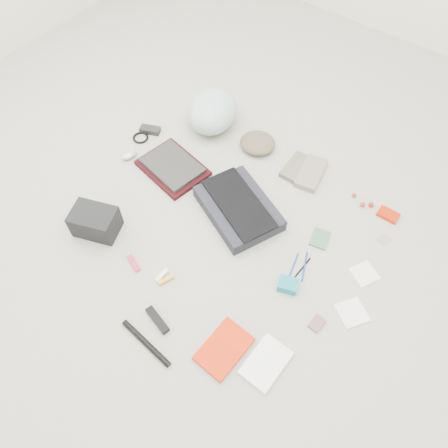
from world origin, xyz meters
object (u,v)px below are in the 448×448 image
Objects in this scene: laptop at (172,165)px; camera_bag at (95,222)px; book_red at (224,349)px; accordion_wallet at (288,285)px; messenger_bag at (238,208)px; bike_helmet at (212,111)px.

laptop is 0.52m from camera_bag.
book_red is 0.41m from accordion_wallet.
laptop is at bearing 145.08° from book_red.
laptop is 1.32× the size of book_red.
messenger_bag is 4.80× the size of accordion_wallet.
bike_helmet is 1.49× the size of book_red.
messenger_bag is 0.45m from laptop.
accordion_wallet is (0.87, -0.21, -0.01)m from laptop.
messenger_bag is at bearing 24.84° from camera_bag.
messenger_bag is 1.99× the size of camera_bag.
messenger_bag is at bearing 123.49° from book_red.
laptop is at bearing 64.97° from camera_bag.
camera_bag is (-0.49, -0.50, 0.03)m from messenger_bag.
camera_bag is 0.86m from book_red.
messenger_bag reaches higher than book_red.
book_red is (0.86, -1.02, -0.09)m from bike_helmet.
bike_helmet is at bearing 132.24° from book_red.
book_red is 2.64× the size of accordion_wallet.
laptop is 0.41m from bike_helmet.
accordion_wallet is (0.91, 0.30, -0.05)m from camera_bag.
bike_helmet is at bearing 69.41° from camera_bag.
bike_helmet reaches higher than messenger_bag.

